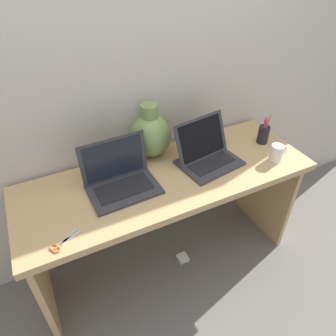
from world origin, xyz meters
The scene contains 10 objects.
ground_plane centered at (0.00, 0.00, 0.00)m, with size 6.00×6.00×0.00m, color slate.
back_wall centered at (0.00, 0.33, 1.20)m, with size 4.40×0.04×2.40m, color beige.
desk centered at (0.00, 0.00, 0.60)m, with size 1.62×0.57×0.76m.
laptop_left centered at (-0.26, 0.04, 0.82)m, with size 0.36×0.26×0.25m.
laptop_right centered at (0.25, 0.03, 0.82)m, with size 0.37×0.30×0.24m.
green_vase centered at (0.00, 0.23, 0.89)m, with size 0.23×0.23×0.32m.
coffee_mug centered at (0.62, -0.15, 0.81)m, with size 0.11×0.07×0.10m.
pen_cup centered at (0.67, 0.03, 0.82)m, with size 0.07×0.07×0.19m.
scissors centered at (-0.62, -0.22, 0.76)m, with size 0.14×0.10×0.01m.
power_brick centered at (0.09, -0.04, 0.01)m, with size 0.07×0.07×0.03m, color white.
Camera 1 is at (-0.58, -1.17, 1.82)m, focal length 33.08 mm.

